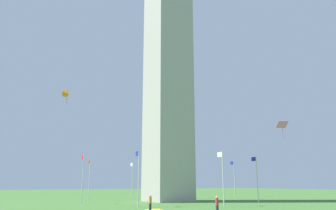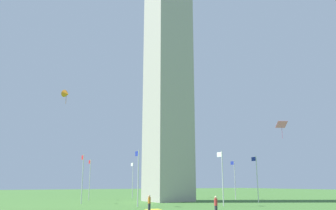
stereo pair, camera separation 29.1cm
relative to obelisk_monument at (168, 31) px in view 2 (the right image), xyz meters
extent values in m
plane|color=#3D6B2D|center=(0.00, 0.00, -30.90)|extent=(260.00, 260.00, 0.00)
cube|color=#A8A399|center=(0.00, 0.00, -3.71)|extent=(6.80, 6.80, 54.39)
cylinder|color=silver|center=(14.73, 0.00, -27.27)|extent=(0.14, 0.14, 7.26)
cube|color=white|center=(15.28, 0.00, -24.09)|extent=(1.00, 0.03, 0.64)
cylinder|color=silver|center=(10.41, 10.41, -27.27)|extent=(0.14, 0.14, 7.26)
cube|color=red|center=(10.96, 10.41, -24.09)|extent=(1.00, 0.03, 0.64)
cylinder|color=silver|center=(0.00, 14.73, -27.27)|extent=(0.14, 0.14, 7.26)
cube|color=red|center=(0.55, 14.73, -24.09)|extent=(1.00, 0.03, 0.64)
cylinder|color=silver|center=(-10.41, 10.41, -27.27)|extent=(0.14, 0.14, 7.26)
cube|color=#1E2D99|center=(-9.86, 10.41, -24.09)|extent=(1.00, 0.03, 0.64)
cylinder|color=silver|center=(-14.73, 0.00, -27.27)|extent=(0.14, 0.14, 7.26)
cube|color=white|center=(-14.18, 0.00, -24.09)|extent=(1.00, 0.03, 0.64)
cylinder|color=silver|center=(-10.41, -10.41, -27.27)|extent=(0.14, 0.14, 7.26)
cube|color=#1E2D99|center=(-9.86, -10.41, -24.09)|extent=(1.00, 0.03, 0.64)
cylinder|color=silver|center=(0.00, -14.73, -27.27)|extent=(0.14, 0.14, 7.26)
cube|color=#1E2D99|center=(0.55, -14.73, -24.09)|extent=(1.00, 0.03, 0.64)
cylinder|color=silver|center=(10.41, -10.41, -27.27)|extent=(0.14, 0.14, 7.26)
cube|color=red|center=(10.96, -10.41, -24.09)|extent=(1.00, 0.03, 0.64)
cylinder|color=#2D2D38|center=(-16.90, 12.02, -30.50)|extent=(0.29, 0.29, 0.80)
cylinder|color=orange|center=(-16.90, 12.02, -29.77)|extent=(0.32, 0.32, 0.66)
sphere|color=tan|center=(-16.90, 12.02, -29.32)|extent=(0.24, 0.24, 0.24)
cylinder|color=#2D2D38|center=(-23.52, 7.99, -30.50)|extent=(0.29, 0.29, 0.80)
cylinder|color=red|center=(-23.52, 7.99, -29.76)|extent=(0.32, 0.32, 0.69)
sphere|color=beige|center=(-23.52, 7.99, -29.30)|extent=(0.24, 0.24, 0.24)
cube|color=pink|center=(-23.99, -1.57, -21.24)|extent=(1.42, 1.50, 0.66)
cylinder|color=#A44A79|center=(-23.99, -1.57, -22.19)|extent=(0.04, 0.04, 1.42)
cone|color=orange|center=(-13.55, 20.96, -18.11)|extent=(1.25, 1.19, 1.03)
cylinder|color=#A75C15|center=(-13.55, 20.96, -18.79)|extent=(0.04, 0.04, 1.02)
cube|color=yellow|center=(-15.04, 10.55, -30.90)|extent=(1.51, 1.88, 0.01)
camera|label=1|loc=(-51.44, 29.74, -27.97)|focal=36.54mm
camera|label=2|loc=(-51.59, 29.49, -27.97)|focal=36.54mm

